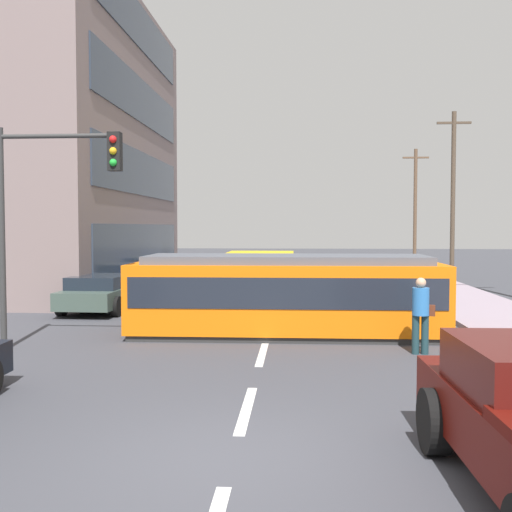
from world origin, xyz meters
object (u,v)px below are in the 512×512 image
utility_pole_far (453,192)px  utility_pole_distant (415,205)px  streetcar_tram (286,294)px  parked_sedan_far (151,277)px  traffic_light_mast (49,195)px  pedestrian_crossing (421,311)px  parked_sedan_furthest (187,268)px  parked_sedan_mid (102,292)px  city_bus (258,275)px

utility_pole_far → utility_pole_distant: 9.95m
streetcar_tram → utility_pole_far: size_ratio=0.89×
parked_sedan_far → traffic_light_mast: traffic_light_mast is taller
traffic_light_mast → utility_pole_far: 24.60m
traffic_light_mast → utility_pole_distant: utility_pole_distant is taller
parked_sedan_far → utility_pole_far: (14.59, 7.75, 4.01)m
pedestrian_crossing → utility_pole_far: size_ratio=0.19×
pedestrian_crossing → parked_sedan_furthest: (-8.48, 18.10, -0.32)m
pedestrian_crossing → utility_pole_distant: size_ratio=0.20×
streetcar_tram → traffic_light_mast: size_ratio=1.59×
parked_sedan_far → parked_sedan_mid: bearing=-90.9°
pedestrian_crossing → parked_sedan_furthest: bearing=115.1°
traffic_light_mast → utility_pole_far: bearing=56.0°
streetcar_tram → utility_pole_far: (8.56, 17.97, 3.58)m
pedestrian_crossing → utility_pole_far: 21.22m
pedestrian_crossing → utility_pole_distant: (5.47, 30.07, 3.33)m
pedestrian_crossing → traffic_light_mast: (-8.14, -0.24, 2.53)m
parked_sedan_mid → parked_sedan_far: bearing=89.1°
streetcar_tram → parked_sedan_mid: streetcar_tram is taller
traffic_light_mast → parked_sedan_far: bearing=93.8°
streetcar_tram → utility_pole_far: utility_pole_far is taller
parked_sedan_furthest → parked_sedan_mid: bearing=-92.9°
utility_pole_distant → traffic_light_mast: bearing=-114.2°
streetcar_tram → city_bus: (-1.13, 6.28, -0.02)m
parked_sedan_furthest → utility_pole_far: bearing=8.2°
parked_sedan_mid → city_bus: bearing=24.9°
parked_sedan_far → utility_pole_distant: 23.14m
parked_sedan_mid → utility_pole_far: bearing=43.6°
parked_sedan_far → streetcar_tram: bearing=-59.5°
parked_sedan_mid → traffic_light_mast: traffic_light_mast is taller
traffic_light_mast → streetcar_tram: bearing=24.8°
streetcar_tram → utility_pole_far: bearing=64.5°
pedestrian_crossing → utility_pole_distant: utility_pole_distant is taller
parked_sedan_mid → utility_pole_distant: (14.56, 23.95, 3.65)m
parked_sedan_furthest → pedestrian_crossing: bearing=-64.9°
pedestrian_crossing → parked_sedan_furthest: 20.00m
streetcar_tram → pedestrian_crossing: 3.67m
streetcar_tram → traffic_light_mast: (-5.18, -2.39, 2.42)m
streetcar_tram → pedestrian_crossing: (2.96, -2.16, -0.11)m
pedestrian_crossing → utility_pole_distant: bearing=79.7°
pedestrian_crossing → parked_sedan_mid: (-9.08, 6.12, -0.32)m
parked_sedan_far → pedestrian_crossing: bearing=-54.0°
parked_sedan_mid → utility_pole_distant: bearing=58.7°
parked_sedan_mid → parked_sedan_far: same height
parked_sedan_far → parked_sedan_furthest: bearing=85.0°
traffic_light_mast → utility_pole_distant: bearing=65.8°
parked_sedan_far → traffic_light_mast: bearing=-86.2°
pedestrian_crossing → traffic_light_mast: 8.53m
parked_sedan_mid → streetcar_tram: bearing=-32.9°
city_bus → utility_pole_distant: size_ratio=0.68×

